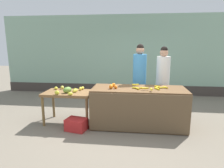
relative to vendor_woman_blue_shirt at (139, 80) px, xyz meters
The scene contains 11 objects.
ground_plane 1.23m from the vendor_woman_blue_shirt, 122.01° to the right, with size 24.00×24.00×0.00m, color #756B5B.
market_wall_back 2.47m from the vendor_woman_blue_shirt, 99.97° to the left, with size 9.51×0.23×2.94m.
fruit_stall_counter 0.85m from the vendor_woman_blue_shirt, 92.02° to the right, with size 2.10×0.87×0.89m.
side_table_wooden 1.83m from the vendor_woman_blue_shirt, 158.26° to the right, with size 1.13×0.68×0.76m.
banana_bunch_pile 0.74m from the vendor_woman_blue_shirt, 73.24° to the right, with size 0.80×0.55×0.07m.
orange_pile 0.94m from the vendor_woman_blue_shirt, 130.63° to the right, with size 0.19×0.33×0.09m.
mango_papaya_pile 1.80m from the vendor_woman_blue_shirt, 157.78° to the right, with size 0.76×0.71×0.14m.
vendor_woman_blue_shirt is the anchor object (origin of this frame).
vendor_woman_white_shirt 0.61m from the vendor_woman_blue_shirt, ahead, with size 0.34×0.34×1.81m.
produce_crate 1.94m from the vendor_woman_blue_shirt, 141.53° to the right, with size 0.44×0.32×0.26m, color red.
produce_sack 1.10m from the vendor_woman_blue_shirt, behind, with size 0.36×0.30×0.55m, color maroon.
Camera 1 is at (0.29, -4.30, 1.84)m, focal length 31.02 mm.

